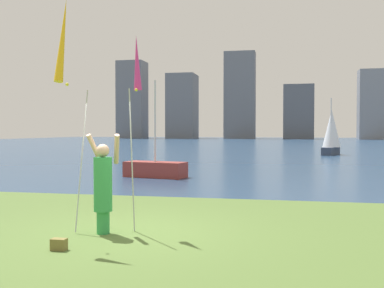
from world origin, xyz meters
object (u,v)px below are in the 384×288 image
kite_flag_left (63,45)px  sailboat_3 (331,132)px  sailboat_2 (155,169)px  kite_flag_right (137,68)px  person (103,185)px  bag (59,244)px

kite_flag_left → sailboat_3: bearing=76.5°
sailboat_2 → sailboat_3: sailboat_3 is taller
kite_flag_right → sailboat_2: bearing=104.4°
person → bag: 1.55m
kite_flag_right → bag: kite_flag_right is taller
kite_flag_right → bag: 3.63m
person → bag: bearing=-104.8°
kite_flag_right → person: bearing=-137.0°
sailboat_3 → sailboat_2: bearing=-114.1°
person → sailboat_3: (6.88, 30.24, 0.86)m
kite_flag_left → bag: size_ratio=17.40×
kite_flag_right → sailboat_2: 10.57m
bag → sailboat_3: 32.36m
kite_flag_right → sailboat_2: (-2.53, 9.86, -2.83)m
kite_flag_right → sailboat_3: size_ratio=0.84×
bag → sailboat_2: sailboat_2 is taller
sailboat_2 → kite_flag_right: bearing=-75.6°
bag → kite_flag_right: bearing=66.9°
bag → sailboat_3: (7.11, 31.52, 1.70)m
sailboat_2 → kite_flag_left: bearing=-82.2°
kite_flag_left → sailboat_3: (7.39, 30.78, -1.70)m
sailboat_3 → bag: bearing=-102.7°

